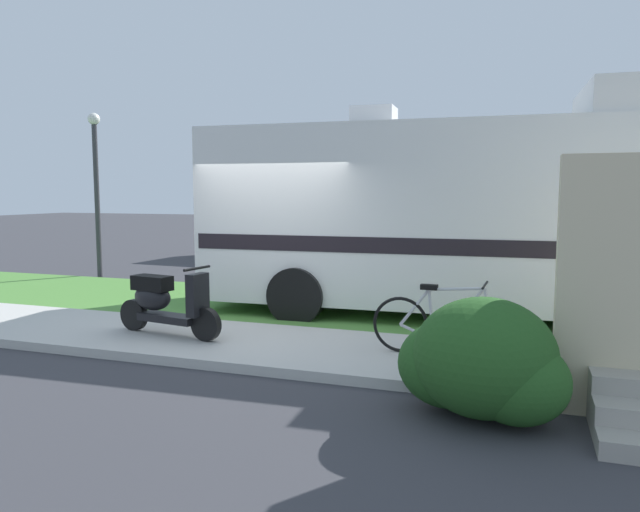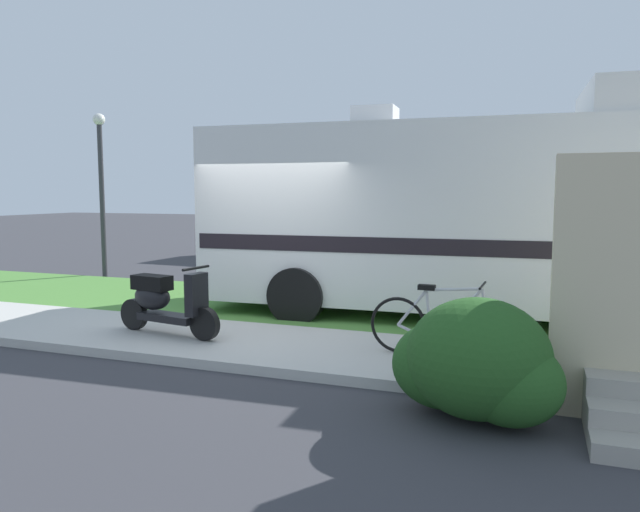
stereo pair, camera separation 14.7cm
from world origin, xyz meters
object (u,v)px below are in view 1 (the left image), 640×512
object	(u,v)px
motorhome_rv	(449,214)
bottle_green	(639,360)
bicycle	(445,325)
street_lamp_post	(96,178)
pickup_truck_far	(282,227)
scooter	(164,302)
pickup_truck_near	(396,238)

from	to	relation	value
motorhome_rv	bottle_green	distance (m)	3.88
bicycle	street_lamp_post	world-z (taller)	street_lamp_post
motorhome_rv	pickup_truck_far	xyz separation A→B (m)	(-6.00, 7.39, -0.75)
motorhome_rv	bottle_green	world-z (taller)	motorhome_rv
motorhome_rv	scooter	size ratio (longest dim) A/B	4.52
scooter	bicycle	distance (m)	3.74
motorhome_rv	pickup_truck_far	bearing A→B (deg)	129.08
motorhome_rv	bottle_green	xyz separation A→B (m)	(2.39, -2.67, -1.48)
bottle_green	street_lamp_post	bearing A→B (deg)	157.18
pickup_truck_near	bicycle	bearing A→B (deg)	-73.84
pickup_truck_far	street_lamp_post	bearing A→B (deg)	-114.48
scooter	bicycle	world-z (taller)	scooter
motorhome_rv	bottle_green	bearing A→B (deg)	-48.13
scooter	pickup_truck_near	size ratio (longest dim) A/B	0.30
bicycle	pickup_truck_far	world-z (taller)	pickup_truck_far
bicycle	pickup_truck_near	world-z (taller)	pickup_truck_near
motorhome_rv	pickup_truck_near	distance (m)	4.70
bicycle	pickup_truck_far	distance (m)	12.01
pickup_truck_far	bottle_green	distance (m)	13.11
pickup_truck_far	scooter	bearing A→B (deg)	-76.09
scooter	street_lamp_post	distance (m)	7.26
motorhome_rv	pickup_truck_near	xyz separation A→B (m)	(-1.76, 4.30, -0.75)
bicycle	bottle_green	size ratio (longest dim) A/B	6.87
scooter	street_lamp_post	bearing A→B (deg)	136.03
scooter	pickup_truck_near	bearing A→B (deg)	77.02
scooter	bicycle	xyz separation A→B (m)	(3.74, 0.14, -0.07)
bicycle	pickup_truck_near	xyz separation A→B (m)	(-2.06, 7.12, 0.46)
bicycle	street_lamp_post	bearing A→B (deg)	151.72
scooter	pickup_truck_near	distance (m)	7.47
bottle_green	street_lamp_post	size ratio (longest dim) A/B	0.07
bottle_green	street_lamp_post	distance (m)	12.00
scooter	pickup_truck_near	world-z (taller)	pickup_truck_near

